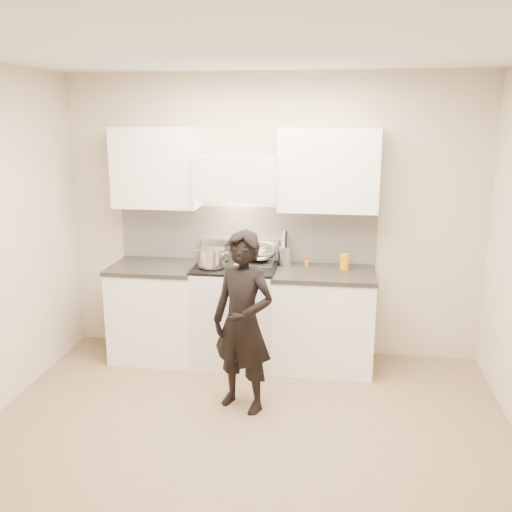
{
  "coord_description": "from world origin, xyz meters",
  "views": [
    {
      "loc": [
        0.63,
        -3.62,
        2.32
      ],
      "look_at": [
        -0.05,
        1.05,
        1.14
      ],
      "focal_mm": 40.0,
      "sensor_mm": 36.0,
      "label": 1
    }
  ],
  "objects_px": {
    "counter_right": "(323,319)",
    "wok": "(259,251)",
    "person": "(243,322)",
    "utensil_crock": "(285,255)",
    "stove": "(236,313)"
  },
  "relations": [
    {
      "from": "stove",
      "to": "counter_right",
      "type": "bearing_deg",
      "value": 0.0
    },
    {
      "from": "stove",
      "to": "counter_right",
      "type": "relative_size",
      "value": 1.04
    },
    {
      "from": "stove",
      "to": "utensil_crock",
      "type": "relative_size",
      "value": 2.79
    },
    {
      "from": "utensil_crock",
      "to": "counter_right",
      "type": "bearing_deg",
      "value": -22.22
    },
    {
      "from": "counter_right",
      "to": "utensil_crock",
      "type": "relative_size",
      "value": 2.68
    },
    {
      "from": "wok",
      "to": "person",
      "type": "bearing_deg",
      "value": -88.83
    },
    {
      "from": "counter_right",
      "to": "wok",
      "type": "relative_size",
      "value": 2.19
    },
    {
      "from": "stove",
      "to": "counter_right",
      "type": "height_order",
      "value": "stove"
    },
    {
      "from": "counter_right",
      "to": "wok",
      "type": "xyz_separation_m",
      "value": [
        -0.63,
        0.14,
        0.59
      ]
    },
    {
      "from": "counter_right",
      "to": "utensil_crock",
      "type": "xyz_separation_m",
      "value": [
        -0.38,
        0.16,
        0.56
      ]
    },
    {
      "from": "stove",
      "to": "person",
      "type": "distance_m",
      "value": 0.96
    },
    {
      "from": "counter_right",
      "to": "wok",
      "type": "height_order",
      "value": "wok"
    },
    {
      "from": "stove",
      "to": "counter_right",
      "type": "distance_m",
      "value": 0.83
    },
    {
      "from": "stove",
      "to": "utensil_crock",
      "type": "height_order",
      "value": "utensil_crock"
    },
    {
      "from": "stove",
      "to": "utensil_crock",
      "type": "xyz_separation_m",
      "value": [
        0.45,
        0.16,
        0.55
      ]
    }
  ]
}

